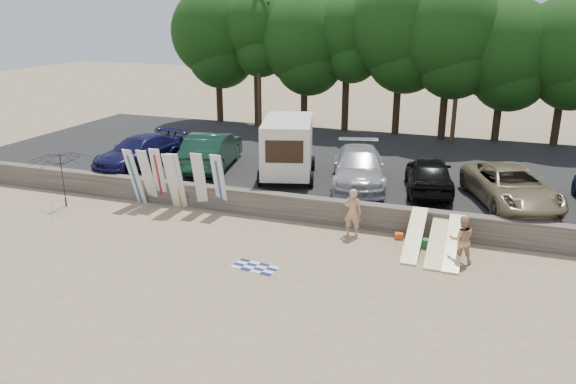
# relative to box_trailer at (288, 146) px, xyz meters

# --- Properties ---
(ground) EXTENTS (120.00, 120.00, 0.00)m
(ground) POSITION_rel_box_trailer_xyz_m (4.62, -6.22, -2.21)
(ground) COLOR tan
(ground) RESTS_ON ground
(seawall) EXTENTS (44.00, 0.50, 1.00)m
(seawall) POSITION_rel_box_trailer_xyz_m (4.62, -3.22, -1.71)
(seawall) COLOR #6B6356
(seawall) RESTS_ON ground
(parking_lot) EXTENTS (44.00, 14.50, 0.70)m
(parking_lot) POSITION_rel_box_trailer_xyz_m (4.62, 4.28, -1.86)
(parking_lot) COLOR #282828
(parking_lot) RESTS_ON ground
(treeline) EXTENTS (32.77, 6.76, 9.56)m
(treeline) POSITION_rel_box_trailer_xyz_m (4.74, 11.29, 4.34)
(treeline) COLOR #382616
(treeline) RESTS_ON parking_lot
(utility_poles) EXTENTS (25.80, 0.26, 9.00)m
(utility_poles) POSITION_rel_box_trailer_xyz_m (6.62, 9.78, 3.22)
(utility_poles) COLOR #473321
(utility_poles) RESTS_ON parking_lot
(box_trailer) EXTENTS (3.28, 4.65, 2.70)m
(box_trailer) POSITION_rel_box_trailer_xyz_m (0.00, 0.00, 0.00)
(box_trailer) COLOR silver
(box_trailer) RESTS_ON parking_lot
(car_0) EXTENTS (3.15, 5.49, 1.50)m
(car_0) POSITION_rel_box_trailer_xyz_m (-7.46, -0.67, -0.76)
(car_0) COLOR #12123F
(car_0) RESTS_ON parking_lot
(car_1) EXTENTS (2.93, 5.65, 1.77)m
(car_1) POSITION_rel_box_trailer_xyz_m (-4.04, 0.35, -0.63)
(car_1) COLOR #113122
(car_1) RESTS_ON parking_lot
(car_2) EXTENTS (3.43, 5.83, 1.58)m
(car_2) POSITION_rel_box_trailer_xyz_m (3.29, 0.04, -0.72)
(car_2) COLOR #A5A5AA
(car_2) RESTS_ON parking_lot
(car_3) EXTENTS (2.62, 4.84, 1.56)m
(car_3) POSITION_rel_box_trailer_xyz_m (6.34, -0.07, -0.73)
(car_3) COLOR black
(car_3) RESTS_ON parking_lot
(car_4) EXTENTS (4.36, 6.05, 1.53)m
(car_4) POSITION_rel_box_trailer_xyz_m (9.54, -0.64, -0.75)
(car_4) COLOR #807151
(car_4) RESTS_ON parking_lot
(surfboard_upright_0) EXTENTS (0.61, 0.81, 2.52)m
(surfboard_upright_0) POSITION_rel_box_trailer_xyz_m (-5.59, -3.86, -0.95)
(surfboard_upright_0) COLOR silver
(surfboard_upright_0) RESTS_ON ground
(surfboard_upright_1) EXTENTS (0.54, 0.80, 2.51)m
(surfboard_upright_1) POSITION_rel_box_trailer_xyz_m (-5.03, -3.71, -0.96)
(surfboard_upright_1) COLOR silver
(surfboard_upright_1) RESTS_ON ground
(surfboard_upright_2) EXTENTS (0.51, 0.56, 2.56)m
(surfboard_upright_2) POSITION_rel_box_trailer_xyz_m (-4.57, -3.57, -0.93)
(surfboard_upright_2) COLOR silver
(surfboard_upright_2) RESTS_ON ground
(surfboard_upright_3) EXTENTS (0.54, 0.84, 2.50)m
(surfboard_upright_3) POSITION_rel_box_trailer_xyz_m (-3.71, -3.85, -0.96)
(surfboard_upright_3) COLOR silver
(surfboard_upright_3) RESTS_ON ground
(surfboard_upright_4) EXTENTS (0.56, 0.79, 2.52)m
(surfboard_upright_4) POSITION_rel_box_trailer_xyz_m (-3.55, -3.80, -0.95)
(surfboard_upright_4) COLOR silver
(surfboard_upright_4) RESTS_ON ground
(surfboard_upright_5) EXTENTS (0.52, 0.62, 2.56)m
(surfboard_upright_5) POSITION_rel_box_trailer_xyz_m (-2.57, -3.63, -0.93)
(surfboard_upright_5) COLOR silver
(surfboard_upright_5) RESTS_ON ground
(surfboard_upright_6) EXTENTS (0.55, 0.64, 2.56)m
(surfboard_upright_6) POSITION_rel_box_trailer_xyz_m (-1.69, -3.59, -0.93)
(surfboard_upright_6) COLOR silver
(surfboard_upright_6) RESTS_ON ground
(surfboard_low_0) EXTENTS (0.56, 2.84, 1.11)m
(surfboard_low_0) POSITION_rel_box_trailer_xyz_m (6.40, -4.68, -1.66)
(surfboard_low_0) COLOR #F4EC9A
(surfboard_low_0) RESTS_ON ground
(surfboard_low_1) EXTENTS (0.56, 2.91, 0.88)m
(surfboard_low_1) POSITION_rel_box_trailer_xyz_m (7.18, -4.80, -1.77)
(surfboard_low_1) COLOR #F4EC9A
(surfboard_low_1) RESTS_ON ground
(surfboard_low_2) EXTENTS (0.56, 2.86, 1.05)m
(surfboard_low_2) POSITION_rel_box_trailer_xyz_m (7.75, -4.86, -1.69)
(surfboard_low_2) COLOR #F4EC9A
(surfboard_low_2) RESTS_ON ground
(beachgoer_a) EXTENTS (0.67, 0.44, 1.82)m
(beachgoer_a) POSITION_rel_box_trailer_xyz_m (4.03, -4.12, -1.30)
(beachgoer_a) COLOR tan
(beachgoer_a) RESTS_ON ground
(beachgoer_b) EXTENTS (0.94, 0.82, 1.67)m
(beachgoer_b) POSITION_rel_box_trailer_xyz_m (7.99, -5.27, -1.38)
(beachgoer_b) COLOR tan
(beachgoer_b) RESTS_ON ground
(cooler) EXTENTS (0.43, 0.37, 0.32)m
(cooler) POSITION_rel_box_trailer_xyz_m (6.86, -4.41, -2.05)
(cooler) COLOR green
(cooler) RESTS_ON ground
(gear_bag) EXTENTS (0.35, 0.31, 0.22)m
(gear_bag) POSITION_rel_box_trailer_xyz_m (5.76, -3.90, -2.10)
(gear_bag) COLOR #E7571B
(gear_bag) RESTS_ON ground
(beach_towel) EXTENTS (1.70, 1.70, 0.00)m
(beach_towel) POSITION_rel_box_trailer_xyz_m (1.67, -7.91, -2.21)
(beach_towel) COLOR white
(beach_towel) RESTS_ON ground
(beach_umbrella) EXTENTS (3.79, 3.79, 2.43)m
(beach_umbrella) POSITION_rel_box_trailer_xyz_m (-8.36, -5.06, -1.00)
(beach_umbrella) COLOR black
(beach_umbrella) RESTS_ON ground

